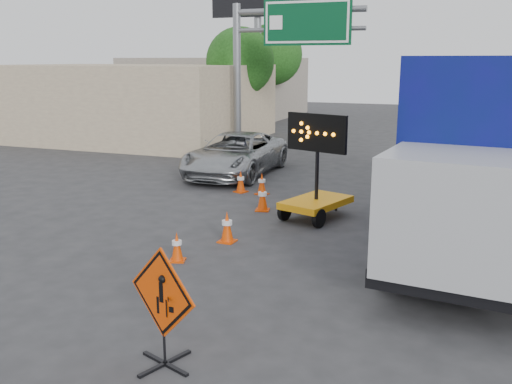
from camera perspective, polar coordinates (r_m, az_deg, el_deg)
The scene contains 16 objects.
ground at distance 9.44m, azimuth -8.01°, elevation -14.14°, with size 100.00×100.00×0.00m, color #2D2D30.
storefront_left_near at distance 32.86m, azimuth -12.77°, elevation 8.80°, with size 14.00×10.00×4.00m, color #C4B18E.
storefront_left_far at distance 45.57m, azimuth -3.96°, elevation 10.47°, with size 12.00×10.00×4.40m, color gray.
highway_gantry at distance 26.68m, azimuth 2.27°, elevation 14.78°, with size 6.18×0.38×6.90m.
billboard at distance 35.58m, azimuth 0.34°, elevation 18.06°, with size 6.10×0.54×9.85m.
tree_left_near at distance 31.72m, azimuth -1.60°, elevation 12.88°, with size 3.71×3.71×6.03m.
tree_left_far at distance 39.55m, azimuth 1.60°, elevation 13.56°, with size 4.10×4.10×6.66m.
construction_sign at distance 8.27m, azimuth -9.31°, elevation -11.04°, with size 1.27×0.92×1.79m.
arrow_board at distance 15.75m, azimuth 6.05°, elevation -0.35°, with size 1.79×2.31×2.90m.
pickup_truck at distance 21.67m, azimuth -2.05°, elevation 3.81°, with size 2.63×5.70×1.58m, color #9FA2A6.
box_truck at distance 13.90m, azimuth 21.99°, elevation 2.55°, with size 3.67×9.44×4.37m.
cone_a at distance 12.57m, azimuth -7.91°, elevation -5.42°, with size 0.42×0.42×0.66m.
cone_b at distance 13.73m, azimuth -2.91°, elevation -3.48°, with size 0.41×0.41×0.76m.
cone_c at distance 16.55m, azimuth 0.66°, elevation -0.54°, with size 0.47×0.47×0.78m.
cone_d at distance 18.85m, azimuth -1.54°, elevation 1.08°, with size 0.47×0.47×0.73m.
cone_e at distance 18.53m, azimuth 0.59°, elevation 0.84°, with size 0.46×0.46×0.71m.
Camera 1 is at (4.16, -7.29, 4.31)m, focal length 40.00 mm.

